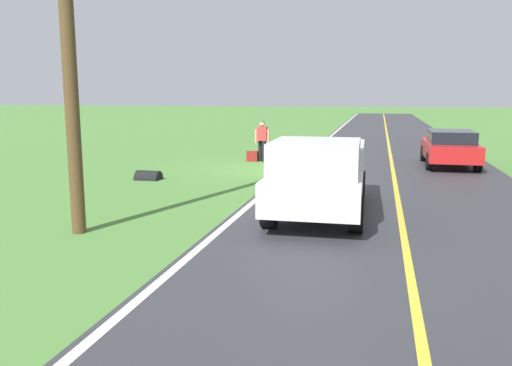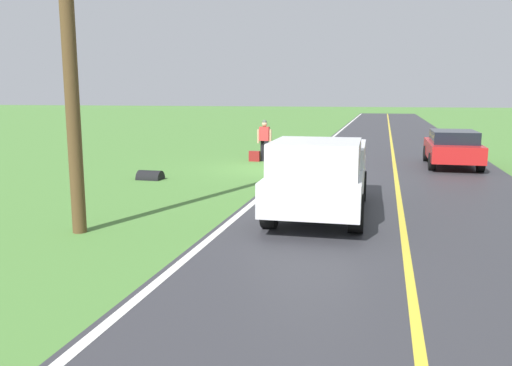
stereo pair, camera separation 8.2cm
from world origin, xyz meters
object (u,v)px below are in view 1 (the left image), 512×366
Objects in this scene: sedan_near_oncoming at (450,147)px; utility_pole_roadside at (68,33)px; hitchhiker_walking at (262,138)px; suitcase_carried at (252,156)px; pickup_truck_passing at (319,174)px.

sedan_near_oncoming is 15.38m from utility_pole_roadside.
hitchhiker_walking is 0.87m from suitcase_carried.
suitcase_carried is at bearing -93.53° from utility_pole_roadside.
sedan_near_oncoming is 0.56× the size of utility_pole_roadside.
utility_pole_roadside reaches higher than sedan_near_oncoming.
hitchhiker_walking is 0.40× the size of sedan_near_oncoming.
pickup_truck_passing reaches higher than suitcase_carried.
suitcase_carried is 0.08× the size of pickup_truck_passing.
pickup_truck_passing is at bearing 67.07° from sedan_near_oncoming.
hitchhiker_walking is 12.44m from utility_pole_roadside.
sedan_near_oncoming is at bearing -125.05° from utility_pole_roadside.
pickup_truck_passing is at bearing 110.25° from hitchhiker_walking.
pickup_truck_passing is (-3.85, 9.22, 0.75)m from suitcase_carried.
pickup_truck_passing is 1.23× the size of sedan_near_oncoming.
hitchhiker_walking reaches higher than sedan_near_oncoming.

